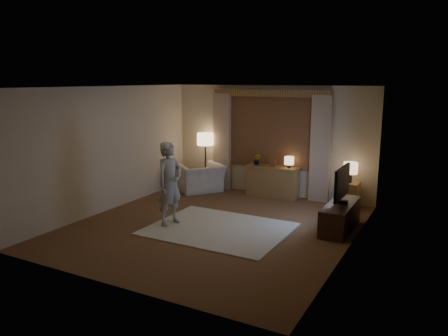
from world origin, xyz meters
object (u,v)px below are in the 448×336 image
Objects in this scene: side_table at (349,195)px; person at (170,183)px; sideboard at (272,182)px; tv_stand at (340,217)px; armchair at (200,178)px.

person reaches higher than side_table.
sideboard is at bearing 178.41° from side_table.
sideboard is at bearing 141.92° from tv_stand.
person is at bearing -156.66° from tv_stand.
tv_stand is 0.88× the size of person.
tv_stand is at bearing -38.08° from sideboard.
sideboard is at bearing 138.46° from armchair.
sideboard is 1.14× the size of armchair.
side_table reaches higher than tv_stand.
person is (-2.92, -1.26, 0.56)m from tv_stand.
sideboard is 1.81m from armchair.
side_table is at bearing -34.81° from person.
tv_stand is (1.97, -1.55, -0.10)m from sideboard.
sideboard is at bearing -8.54° from person.
armchair reaches higher than side_table.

